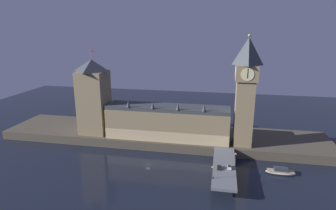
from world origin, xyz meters
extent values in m
plane|color=black|center=(0.00, 0.00, 0.00)|extent=(400.00, 400.00, 0.00)
cube|color=#4C4438|center=(0.00, 39.00, 2.80)|extent=(220.00, 42.00, 5.61)
cube|color=#8E7A56|center=(5.55, 29.45, 15.13)|extent=(78.93, 17.90, 19.05)
cube|color=#D5B989|center=(5.55, 20.38, 9.04)|extent=(78.93, 0.20, 6.86)
cube|color=#383D42|center=(5.55, 29.45, 25.86)|extent=(78.93, 16.47, 2.40)
cone|color=#383D42|center=(-18.13, 21.84, 29.15)|extent=(2.40, 2.40, 4.19)
cone|color=#383D42|center=(-2.35, 21.84, 29.15)|extent=(2.40, 2.40, 4.19)
cone|color=#383D42|center=(13.44, 21.84, 29.15)|extent=(2.40, 2.40, 4.19)
cone|color=#383D42|center=(29.23, 21.84, 29.15)|extent=(2.40, 2.40, 4.19)
cube|color=#8E7A56|center=(52.82, 26.84, 25.53)|extent=(10.68, 10.68, 39.85)
cube|color=#8E7A56|center=(52.82, 26.84, 50.07)|extent=(12.60, 12.60, 9.23)
cylinder|color=beige|center=(52.82, 20.41, 50.07)|extent=(7.21, 0.25, 7.21)
cylinder|color=beige|center=(52.82, 33.26, 50.07)|extent=(7.21, 0.25, 7.21)
cylinder|color=beige|center=(59.24, 26.84, 50.07)|extent=(0.25, 7.21, 7.21)
cylinder|color=beige|center=(46.39, 26.84, 50.07)|extent=(0.25, 7.21, 7.21)
cube|color=black|center=(52.82, 20.23, 50.61)|extent=(0.36, 0.10, 5.41)
pyramid|color=#383D42|center=(52.82, 26.84, 62.51)|extent=(12.60, 12.60, 15.65)
sphere|color=gold|center=(52.82, 26.84, 71.13)|extent=(1.60, 1.60, 1.60)
cube|color=#8E7A56|center=(-45.37, 30.48, 26.69)|extent=(17.97, 17.97, 42.16)
pyramid|color=#383D42|center=(-45.37, 30.48, 51.67)|extent=(18.33, 18.33, 7.81)
cylinder|color=#99999E|center=(-45.37, 30.48, 58.58)|extent=(0.24, 0.24, 6.00)
cube|color=red|center=(-44.27, 30.48, 60.68)|extent=(2.00, 0.08, 1.20)
cube|color=slate|center=(42.21, -5.00, 5.55)|extent=(11.55, 46.00, 1.40)
cube|color=#4C4438|center=(42.21, -12.67, 2.42)|extent=(9.81, 3.20, 4.85)
cube|color=#4C4438|center=(42.21, 2.67, 2.42)|extent=(9.81, 3.20, 4.85)
cube|color=black|center=(39.67, -9.26, 6.91)|extent=(1.86, 4.08, 0.97)
cube|color=black|center=(39.67, -9.26, 7.62)|extent=(1.53, 1.83, 0.45)
cylinder|color=black|center=(38.79, -8.00, 6.57)|extent=(0.22, 0.64, 0.64)
cylinder|color=black|center=(40.56, -8.00, 6.57)|extent=(0.22, 0.64, 0.64)
cylinder|color=black|center=(38.79, -10.52, 6.57)|extent=(0.22, 0.64, 0.64)
cylinder|color=black|center=(40.56, -10.52, 6.57)|extent=(0.22, 0.64, 0.64)
cube|color=white|center=(44.75, -7.95, 6.89)|extent=(1.93, 4.18, 0.94)
cube|color=black|center=(44.75, -7.95, 7.59)|extent=(1.58, 1.88, 0.45)
cylinder|color=black|center=(45.67, -9.25, 6.57)|extent=(0.22, 0.64, 0.64)
cylinder|color=black|center=(43.84, -9.25, 6.57)|extent=(0.22, 0.64, 0.64)
cylinder|color=black|center=(45.67, -6.65, 6.57)|extent=(0.22, 0.64, 0.64)
cylinder|color=black|center=(43.84, -6.65, 6.57)|extent=(0.22, 0.64, 0.64)
cylinder|color=black|center=(37.13, -19.61, 6.62)|extent=(0.28, 0.28, 0.75)
cylinder|color=navy|center=(37.13, -19.61, 7.31)|extent=(0.38, 0.38, 0.63)
sphere|color=tan|center=(37.13, -19.61, 7.73)|extent=(0.20, 0.20, 0.20)
cylinder|color=#2D3333|center=(36.73, -19.72, 6.50)|extent=(0.56, 0.56, 0.50)
cylinder|color=#2D3333|center=(36.73, -19.72, 9.22)|extent=(0.18, 0.18, 4.94)
sphere|color=#F9E5A3|center=(36.73, -19.72, 12.24)|extent=(0.60, 0.60, 0.60)
sphere|color=#F9E5A3|center=(36.28, -19.72, 11.89)|extent=(0.44, 0.44, 0.44)
sphere|color=#F9E5A3|center=(37.18, -19.72, 11.89)|extent=(0.44, 0.44, 0.44)
cylinder|color=#2D3333|center=(47.69, -5.00, 6.50)|extent=(0.56, 0.56, 0.50)
cylinder|color=#2D3333|center=(47.69, -5.00, 9.73)|extent=(0.18, 0.18, 5.96)
sphere|color=#F9E5A3|center=(47.69, -5.00, 13.26)|extent=(0.60, 0.60, 0.60)
sphere|color=#F9E5A3|center=(47.24, -5.00, 12.91)|extent=(0.44, 0.44, 0.44)
sphere|color=#F9E5A3|center=(48.14, -5.00, 12.91)|extent=(0.44, 0.44, 0.44)
ellipsoid|color=#B2A893|center=(71.84, 2.97, 0.96)|extent=(15.48, 5.24, 1.91)
cube|color=tan|center=(71.84, 2.97, 1.83)|extent=(13.61, 4.22, 0.24)
cube|color=#2D333D|center=(71.84, 2.97, 2.90)|extent=(6.99, 3.18, 1.91)
camera|label=1|loc=(38.88, -140.41, 74.05)|focal=30.00mm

